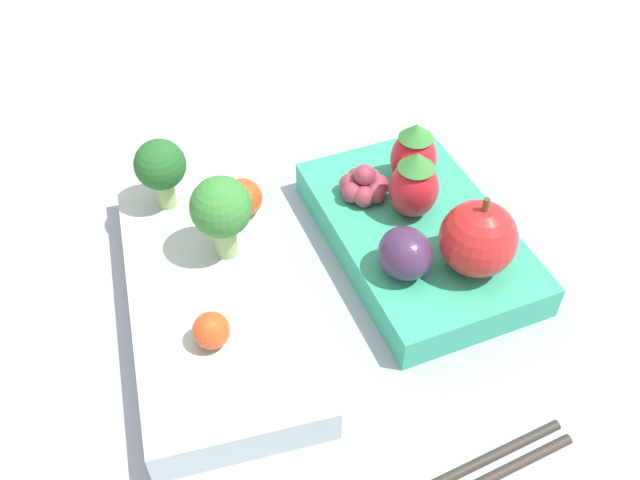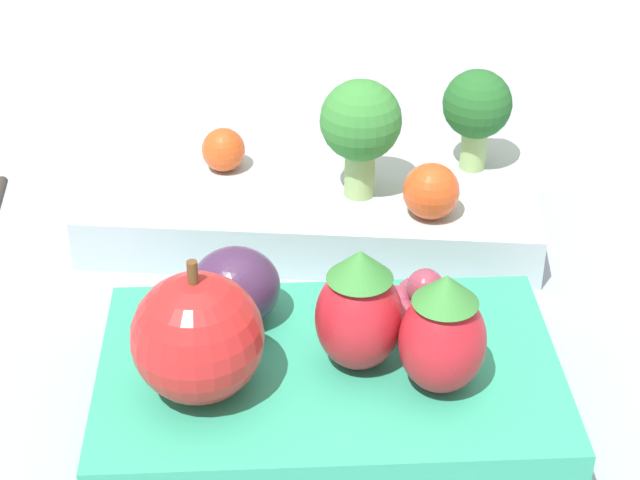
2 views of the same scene
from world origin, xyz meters
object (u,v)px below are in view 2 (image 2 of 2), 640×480
at_px(plum, 235,287).
at_px(cherry_tomato_1, 223,150).
at_px(broccoli_floret_1, 361,125).
at_px(bento_box_savoury, 313,201).
at_px(broccoli_floret_0, 477,108).
at_px(grape_cluster, 424,306).
at_px(strawberry_1, 348,311).
at_px(strawberry_0, 443,334).
at_px(cherry_tomato_0, 431,191).
at_px(bento_box_fruit, 329,388).
at_px(apple, 198,338).

bearing_deg(plum, cherry_tomato_1, 92.33).
bearing_deg(cherry_tomato_1, broccoli_floret_1, -24.80).
bearing_deg(cherry_tomato_1, plum, -87.67).
xyz_separation_m(bento_box_savoury, broccoli_floret_0, (0.08, 0.01, 0.05)).
relative_size(cherry_tomato_1, grape_cluster, 0.63).
bearing_deg(strawberry_1, strawberry_0, -25.40).
bearing_deg(strawberry_0, cherry_tomato_1, 114.77).
distance_m(bento_box_savoury, grape_cluster, 0.13).
xyz_separation_m(cherry_tomato_0, strawberry_1, (-0.05, -0.11, 0.01)).
distance_m(bento_box_fruit, plum, 0.06).
bearing_deg(broccoli_floret_1, cherry_tomato_1, 155.20).
bearing_deg(broccoli_floret_1, bento_box_savoury, 142.45).
height_order(broccoli_floret_0, strawberry_0, broccoli_floret_0).
bearing_deg(apple, bento_box_fruit, 13.56).
distance_m(cherry_tomato_0, cherry_tomato_1, 0.11).
distance_m(broccoli_floret_0, grape_cluster, 0.14).
bearing_deg(grape_cluster, bento_box_fruit, -150.85).
bearing_deg(bento_box_savoury, bento_box_fruit, -91.40).
bearing_deg(strawberry_1, bento_box_savoury, 91.26).
distance_m(broccoli_floret_0, broccoli_floret_1, 0.07).
xyz_separation_m(broccoli_floret_0, grape_cluster, (-0.05, -0.13, -0.03)).
relative_size(bento_box_savoury, broccoli_floret_1, 3.96).
height_order(broccoli_floret_0, grape_cluster, broccoli_floret_0).
bearing_deg(apple, broccoli_floret_0, 50.58).
bearing_deg(bento_box_savoury, cherry_tomato_1, 162.68).
distance_m(broccoli_floret_1, grape_cluster, 0.11).
xyz_separation_m(bento_box_fruit, cherry_tomato_1, (-0.04, 0.16, 0.02)).
bearing_deg(plum, broccoli_floret_1, 58.17).
relative_size(bento_box_savoury, cherry_tomato_0, 8.79).
height_order(bento_box_fruit, grape_cluster, grape_cluster).
bearing_deg(strawberry_0, cherry_tomato_0, 82.44).
height_order(cherry_tomato_0, strawberry_1, strawberry_1).
bearing_deg(grape_cluster, cherry_tomato_0, 78.99).
xyz_separation_m(cherry_tomato_1, apple, (-0.01, -0.17, 0.01)).
relative_size(broccoli_floret_1, strawberry_0, 1.19).
bearing_deg(broccoli_floret_0, cherry_tomato_1, 176.70).
xyz_separation_m(strawberry_1, grape_cluster, (0.03, 0.02, -0.02)).
relative_size(broccoli_floret_1, cherry_tomato_1, 2.68).
relative_size(cherry_tomato_1, strawberry_1, 0.43).
distance_m(bento_box_fruit, apple, 0.06).
bearing_deg(strawberry_1, cherry_tomato_0, 64.92).
relative_size(bento_box_savoury, strawberry_1, 4.58).
bearing_deg(apple, cherry_tomato_1, 87.18).
bearing_deg(plum, bento_box_fruit, -41.37).
bearing_deg(broccoli_floret_0, plum, -135.06).
height_order(broccoli_floret_1, cherry_tomato_0, broccoli_floret_1).
xyz_separation_m(broccoli_floret_0, apple, (-0.14, -0.17, -0.01)).
bearing_deg(bento_box_fruit, strawberry_1, 0.24).
xyz_separation_m(bento_box_savoury, apple, (-0.05, -0.16, 0.04)).
xyz_separation_m(cherry_tomato_0, cherry_tomato_1, (-0.10, 0.05, -0.00)).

